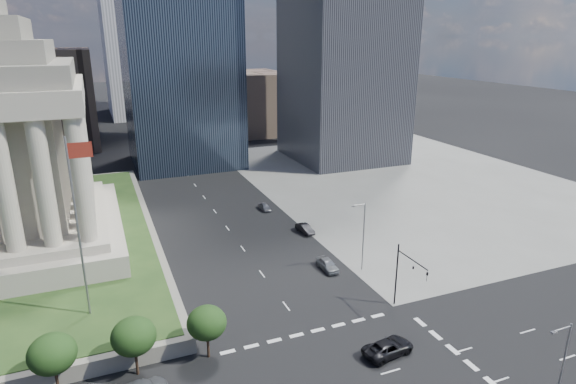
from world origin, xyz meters
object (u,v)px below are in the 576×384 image
parked_sedan_mid (305,229)px  parked_sedan_far (265,207)px  flagpole (78,219)px  street_lamp_south (560,371)px  traffic_signal_ne (406,272)px  street_lamp_north (363,232)px  parked_sedan_near (328,264)px  pickup_truck (388,348)px

parked_sedan_mid → parked_sedan_far: 13.27m
flagpole → street_lamp_south: flagpole is taller
traffic_signal_ne → street_lamp_south: bearing=-87.6°
flagpole → street_lamp_north: bearing=1.6°
parked_sedan_mid → parked_sedan_near: bearing=-107.5°
pickup_truck → parked_sedan_mid: bearing=-17.6°
street_lamp_south → pickup_truck: 15.94m
traffic_signal_ne → street_lamp_south: street_lamp_south is taller
street_lamp_south → parked_sedan_near: bearing=97.5°
street_lamp_south → traffic_signal_ne: bearing=92.4°
flagpole → parked_sedan_far: 44.26m
parked_sedan_near → street_lamp_north: bearing=-22.8°
parked_sedan_near → parked_sedan_far: 26.38m
street_lamp_south → pickup_truck: size_ratio=1.78×
parked_sedan_near → traffic_signal_ne: bearing=-75.0°
parked_sedan_far → parked_sedan_near: bearing=-91.5°
street_lamp_south → parked_sedan_far: 59.57m
traffic_signal_ne → pickup_truck: bearing=-134.8°
street_lamp_north → parked_sedan_mid: (-1.83, 15.17, -4.96)m
flagpole → street_lamp_north: (35.16, 1.00, -7.45)m
parked_sedan_mid → parked_sedan_far: (-2.50, 13.03, -0.07)m
flagpole → pickup_truck: flagpole is taller
traffic_signal_ne → parked_sedan_near: traffic_signal_ne is taller
traffic_signal_ne → street_lamp_north: 11.34m
street_lamp_south → parked_sedan_far: street_lamp_south is taller
traffic_signal_ne → parked_sedan_far: 39.93m
traffic_signal_ne → pickup_truck: size_ratio=1.42×
flagpole → traffic_signal_ne: (34.33, -10.30, -7.86)m
traffic_signal_ne → parked_sedan_far: bearing=95.1°
parked_sedan_near → street_lamp_south: bearing=-82.5°
street_lamp_south → street_lamp_north: 31.00m
parked_sedan_mid → parked_sedan_far: parked_sedan_mid is taller
traffic_signal_ne → parked_sedan_near: size_ratio=1.73×
pickup_truck → parked_sedan_far: 45.84m
flagpole → traffic_signal_ne: bearing=-16.7°
traffic_signal_ne → pickup_truck: traffic_signal_ne is taller
flagpole → traffic_signal_ne: size_ratio=2.50×
street_lamp_north → pickup_truck: size_ratio=1.78×
parked_sedan_far → parked_sedan_mid: bearing=-80.6°
flagpole → parked_sedan_far: flagpole is taller
street_lamp_north → parked_sedan_far: size_ratio=2.68×
flagpole → parked_sedan_far: (30.83, 29.20, -12.48)m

